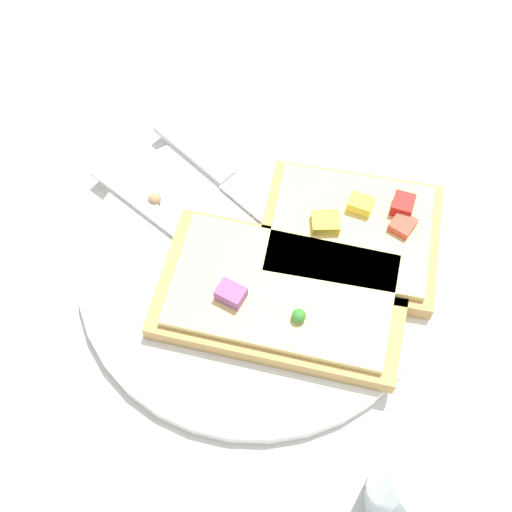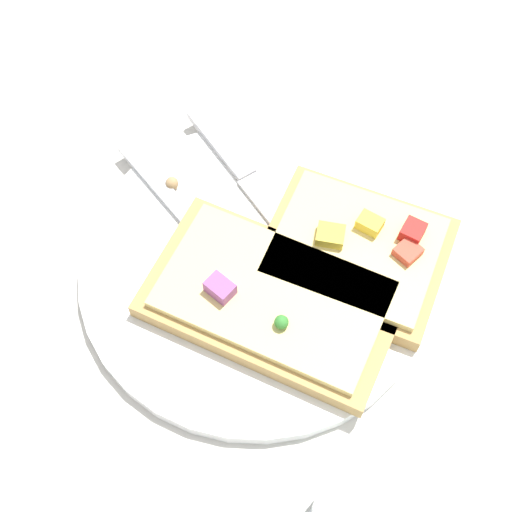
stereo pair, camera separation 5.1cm
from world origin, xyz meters
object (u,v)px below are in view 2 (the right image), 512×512
fork (217,253)px  pizza_slice_corner (355,251)px  pizza_slice_main (272,299)px  plate (256,266)px  knife (254,184)px

fork → pizza_slice_corner: size_ratio=1.21×
pizza_slice_main → pizza_slice_corner: bearing=-122.8°
pizza_slice_main → pizza_slice_corner: same height
pizza_slice_main → pizza_slice_corner: (0.06, 0.03, 0.00)m
plate → knife: bearing=88.3°
plate → pizza_slice_main: 0.04m
knife → pizza_slice_main: size_ratio=0.95×
knife → plate: bearing=-32.1°
plate → pizza_slice_main: size_ratio=1.30×
fork → pizza_slice_main: (0.04, -0.04, 0.01)m
knife → pizza_slice_corner: size_ratio=1.17×
fork → knife: bearing=118.2°
fork → pizza_slice_main: bearing=6.4°
plate → pizza_slice_corner: pizza_slice_corner is taller
fork → pizza_slice_main: pizza_slice_main is taller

